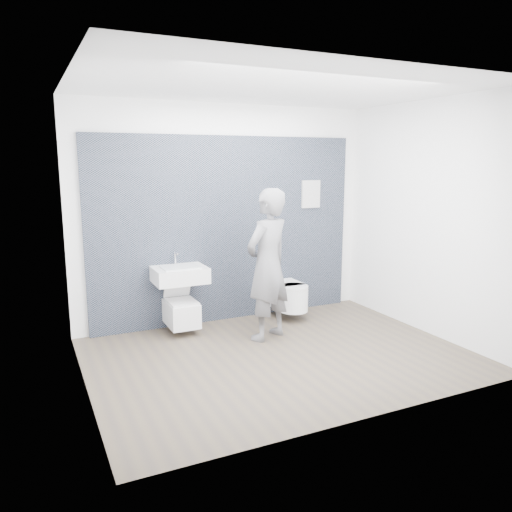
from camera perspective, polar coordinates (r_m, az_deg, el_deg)
name	(u,v)px	position (r m, az deg, el deg)	size (l,w,h in m)	color
ground	(280,355)	(5.54, 2.70, -11.29)	(4.00, 4.00, 0.00)	brown
room_shell	(281,195)	(5.14, 2.88, 6.98)	(4.00, 4.00, 4.00)	white
tile_wall	(229,318)	(6.79, -3.16, -7.06)	(3.60, 0.06, 2.40)	black
washbasin	(180,274)	(6.12, -8.70, -2.08)	(0.63, 0.47, 0.47)	white
toilet_square	(181,311)	(6.23, -8.54, -6.28)	(0.35, 0.51, 0.65)	white
toilet_rounded	(289,296)	(6.70, 3.82, -4.59)	(0.38, 0.64, 0.35)	white
info_placard	(309,307)	(7.28, 6.02, -5.87)	(0.28, 0.03, 0.38)	white
visitor	(268,265)	(5.81, 1.34, -1.02)	(0.65, 0.43, 1.78)	slate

